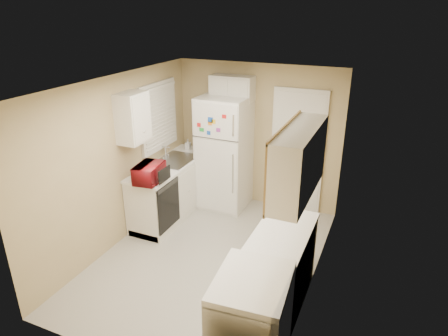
% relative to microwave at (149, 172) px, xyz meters
% --- Properties ---
extents(floor, '(3.80, 3.80, 0.00)m').
position_rel_microwave_xyz_m(floor, '(1.01, -0.16, -1.05)').
color(floor, beige).
rests_on(floor, ground).
extents(ceiling, '(3.80, 3.80, 0.00)m').
position_rel_microwave_xyz_m(ceiling, '(1.01, -0.16, 1.35)').
color(ceiling, white).
rests_on(ceiling, floor).
extents(wall_left, '(3.80, 3.80, 0.00)m').
position_rel_microwave_xyz_m(wall_left, '(-0.39, -0.16, 0.15)').
color(wall_left, tan).
rests_on(wall_left, floor).
extents(wall_right, '(3.80, 3.80, 0.00)m').
position_rel_microwave_xyz_m(wall_right, '(2.41, -0.16, 0.15)').
color(wall_right, tan).
rests_on(wall_right, floor).
extents(wall_back, '(2.80, 2.80, 0.00)m').
position_rel_microwave_xyz_m(wall_back, '(1.01, 1.74, 0.15)').
color(wall_back, tan).
rests_on(wall_back, floor).
extents(wall_front, '(2.80, 2.80, 0.00)m').
position_rel_microwave_xyz_m(wall_front, '(1.01, -2.06, 0.15)').
color(wall_front, tan).
rests_on(wall_front, floor).
extents(left_counter, '(0.60, 1.80, 0.90)m').
position_rel_microwave_xyz_m(left_counter, '(-0.09, 0.74, -0.60)').
color(left_counter, silver).
rests_on(left_counter, floor).
extents(dishwasher, '(0.03, 0.58, 0.72)m').
position_rel_microwave_xyz_m(dishwasher, '(0.20, 0.14, -0.56)').
color(dishwasher, black).
rests_on(dishwasher, floor).
extents(sink, '(0.54, 0.74, 0.16)m').
position_rel_microwave_xyz_m(sink, '(-0.09, 0.89, -0.19)').
color(sink, gray).
rests_on(sink, left_counter).
extents(microwave, '(0.50, 0.32, 0.32)m').
position_rel_microwave_xyz_m(microwave, '(0.00, 0.00, 0.00)').
color(microwave, maroon).
rests_on(microwave, left_counter).
extents(soap_bottle, '(0.09, 0.09, 0.19)m').
position_rel_microwave_xyz_m(soap_bottle, '(-0.14, 1.41, -0.05)').
color(soap_bottle, white).
rests_on(soap_bottle, left_counter).
extents(window_blinds, '(0.10, 0.98, 1.08)m').
position_rel_microwave_xyz_m(window_blinds, '(-0.35, 0.89, 0.55)').
color(window_blinds, silver).
rests_on(window_blinds, wall_left).
extents(upper_cabinet_left, '(0.30, 0.45, 0.70)m').
position_rel_microwave_xyz_m(upper_cabinet_left, '(-0.24, 0.06, 0.75)').
color(upper_cabinet_left, silver).
rests_on(upper_cabinet_left, wall_left).
extents(refrigerator, '(0.79, 0.77, 1.90)m').
position_rel_microwave_xyz_m(refrigerator, '(0.56, 1.40, -0.10)').
color(refrigerator, white).
rests_on(refrigerator, floor).
extents(cabinet_over_fridge, '(0.70, 0.30, 0.40)m').
position_rel_microwave_xyz_m(cabinet_over_fridge, '(0.61, 1.59, 0.95)').
color(cabinet_over_fridge, silver).
rests_on(cabinet_over_fridge, wall_back).
extents(interior_door, '(0.86, 0.06, 2.08)m').
position_rel_microwave_xyz_m(interior_door, '(1.71, 1.70, -0.03)').
color(interior_door, white).
rests_on(interior_door, floor).
extents(right_counter, '(0.60, 2.00, 0.90)m').
position_rel_microwave_xyz_m(right_counter, '(2.11, -0.96, -0.60)').
color(right_counter, silver).
rests_on(right_counter, floor).
extents(stove, '(0.72, 0.86, 0.99)m').
position_rel_microwave_xyz_m(stove, '(2.11, -1.56, -0.56)').
color(stove, white).
rests_on(stove, floor).
extents(upper_cabinet_right, '(0.30, 1.20, 0.70)m').
position_rel_microwave_xyz_m(upper_cabinet_right, '(2.26, -0.66, 0.75)').
color(upper_cabinet_right, silver).
rests_on(upper_cabinet_right, wall_right).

